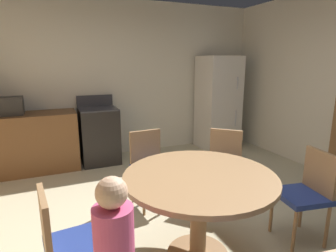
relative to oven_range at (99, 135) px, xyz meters
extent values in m
plane|color=beige|center=(0.42, -2.49, -0.47)|extent=(14.00, 14.00, 0.00)
cube|color=silver|center=(0.42, 0.40, 0.88)|extent=(5.58, 0.12, 2.70)
cube|color=brown|center=(-1.21, 0.00, -0.02)|extent=(1.72, 0.60, 0.90)
cube|color=black|center=(0.00, 0.00, -0.02)|extent=(0.60, 0.60, 0.90)
cube|color=#38383D|center=(0.00, 0.00, 0.44)|extent=(0.60, 0.60, 0.02)
cube|color=#38383D|center=(0.00, 0.28, 0.54)|extent=(0.60, 0.04, 0.18)
cube|color=silver|center=(2.26, -0.05, 0.41)|extent=(0.68, 0.66, 1.76)
cylinder|color=#B2B2B7|center=(2.44, -0.39, 0.81)|extent=(0.02, 0.02, 0.22)
cylinder|color=#B2B2B7|center=(2.44, -0.39, 0.16)|extent=(0.02, 0.02, 0.30)
cube|color=#2D2B28|center=(-1.29, 0.00, 0.56)|extent=(0.44, 0.32, 0.26)
cylinder|color=#9E754C|center=(0.38, -2.71, -0.11)|extent=(0.14, 0.14, 0.72)
cylinder|color=#9E754C|center=(0.38, -2.71, 0.27)|extent=(1.26, 1.26, 0.04)
cylinder|color=#9E754C|center=(1.17, -3.02, -0.25)|extent=(0.03, 0.03, 0.43)
cylinder|color=#9E754C|center=(1.22, -2.68, -0.25)|extent=(0.03, 0.03, 0.43)
cylinder|color=#9E754C|center=(1.50, -3.08, -0.25)|extent=(0.03, 0.03, 0.43)
cylinder|color=#9E754C|center=(1.56, -2.74, -0.25)|extent=(0.03, 0.03, 0.43)
cube|color=navy|center=(1.36, -2.88, -0.02)|extent=(0.46, 0.46, 0.05)
cube|color=#9E754C|center=(1.54, -2.91, 0.19)|extent=(0.10, 0.38, 0.42)
cube|color=navy|center=(-0.61, -2.82, -0.02)|extent=(0.44, 0.44, 0.05)
cube|color=#9E754C|center=(-0.79, -2.84, 0.19)|extent=(0.08, 0.38, 0.42)
cylinder|color=#9E754C|center=(1.08, -2.25, -0.25)|extent=(0.03, 0.03, 0.43)
cylinder|color=#9E754C|center=(0.84, -2.01, -0.25)|extent=(0.03, 0.03, 0.43)
cylinder|color=#9E754C|center=(1.32, -2.01, -0.25)|extent=(0.03, 0.03, 0.43)
cylinder|color=#9E754C|center=(1.08, -1.77, -0.25)|extent=(0.03, 0.03, 0.43)
cube|color=navy|center=(1.08, -2.01, -0.02)|extent=(0.57, 0.57, 0.05)
cube|color=#9E754C|center=(1.21, -1.88, 0.19)|extent=(0.30, 0.29, 0.42)
cylinder|color=#9E754C|center=(0.49, -1.88, -0.25)|extent=(0.03, 0.03, 0.43)
cylinder|color=#9E754C|center=(0.15, -1.90, -0.25)|extent=(0.03, 0.03, 0.43)
cylinder|color=#9E754C|center=(0.47, -1.54, -0.25)|extent=(0.03, 0.03, 0.43)
cylinder|color=#9E754C|center=(0.13, -1.56, -0.25)|extent=(0.03, 0.03, 0.43)
cube|color=navy|center=(0.31, -1.72, -0.02)|extent=(0.43, 0.43, 0.05)
cube|color=#9E754C|center=(0.30, -1.54, 0.19)|extent=(0.38, 0.06, 0.42)
cylinder|color=#D14C7A|center=(-0.44, -3.25, 0.24)|extent=(0.30, 0.30, 0.42)
sphere|color=#D6A884|center=(-0.44, -3.25, 0.54)|extent=(0.17, 0.17, 0.17)
camera|label=1|loc=(-0.68, -4.57, 1.19)|focal=29.74mm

